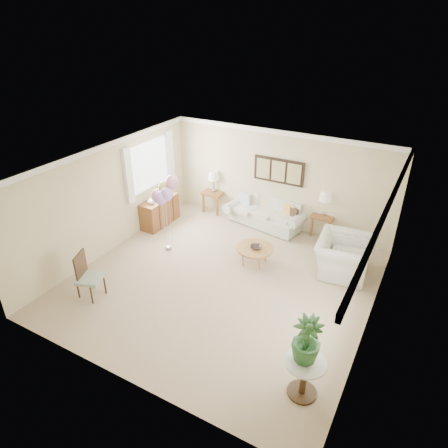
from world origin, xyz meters
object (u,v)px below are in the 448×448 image
at_px(sofa, 266,214).
at_px(balloon_cluster, 164,192).
at_px(coffee_table, 255,249).
at_px(accent_chair, 87,275).
at_px(armchair, 342,256).

distance_m(sofa, balloon_cluster, 3.08).
relative_size(coffee_table, accent_chair, 0.89).
distance_m(sofa, accent_chair, 4.95).
bearing_deg(armchair, coffee_table, 104.64).
bearing_deg(accent_chair, coffee_table, 47.46).
height_order(coffee_table, accent_chair, accent_chair).
bearing_deg(coffee_table, balloon_cluster, -166.75).
distance_m(coffee_table, armchair, 1.92).
xyz_separation_m(sofa, accent_chair, (-1.91, -4.56, 0.18)).
height_order(coffee_table, armchair, armchair).
xyz_separation_m(coffee_table, balloon_cluster, (-2.07, -0.49, 1.15)).
bearing_deg(sofa, accent_chair, -112.75).
relative_size(armchair, accent_chair, 1.32).
distance_m(coffee_table, balloon_cluster, 2.42).
relative_size(sofa, armchair, 1.83).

